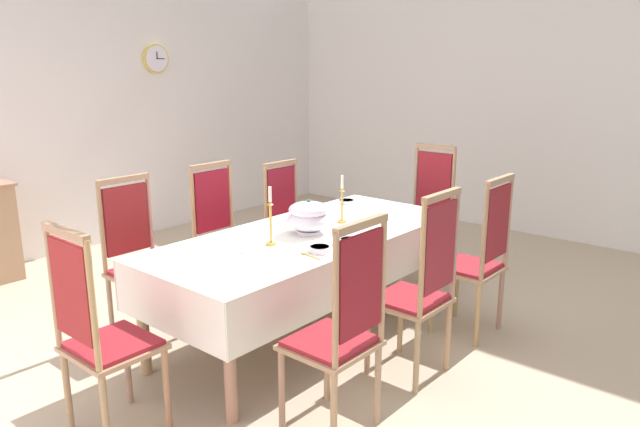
{
  "coord_description": "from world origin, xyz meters",
  "views": [
    {
      "loc": [
        -3.02,
        -2.89,
        1.93
      ],
      "look_at": [
        0.11,
        -0.22,
        0.89
      ],
      "focal_mm": 33.33,
      "sensor_mm": 36.0,
      "label": 1
    }
  ],
  "objects_px": {
    "chair_south_a": "(341,327)",
    "chair_head_east": "(426,212)",
    "chair_north_a": "(139,257)",
    "chair_head_west": "(99,332)",
    "candlestick_west": "(271,221)",
    "chair_north_b": "(223,234)",
    "candlestick_east": "(342,204)",
    "mounted_clock": "(156,59)",
    "chair_south_b": "(420,285)",
    "chair_north_c": "(291,219)",
    "bowl_far_left": "(346,201)",
    "chair_south_c": "(478,256)",
    "spoon_primary": "(306,254)",
    "bowl_near_right": "(350,241)",
    "spoon_secondary": "(337,246)",
    "soup_tureen": "(308,217)",
    "dining_table": "(309,243)",
    "bowl_near_left": "(320,249)"
  },
  "relations": [
    {
      "from": "chair_head_west",
      "to": "mounted_clock",
      "type": "height_order",
      "value": "mounted_clock"
    },
    {
      "from": "spoon_secondary",
      "to": "chair_south_c",
      "type": "bearing_deg",
      "value": -27.82
    },
    {
      "from": "candlestick_east",
      "to": "spoon_secondary",
      "type": "xyz_separation_m",
      "value": [
        -0.5,
        -0.36,
        -0.14
      ]
    },
    {
      "from": "chair_south_a",
      "to": "spoon_secondary",
      "type": "distance_m",
      "value": 0.89
    },
    {
      "from": "bowl_far_left",
      "to": "spoon_secondary",
      "type": "xyz_separation_m",
      "value": [
        -1.02,
        -0.72,
        -0.01
      ]
    },
    {
      "from": "bowl_near_left",
      "to": "chair_north_a",
      "type": "bearing_deg",
      "value": 111.87
    },
    {
      "from": "chair_south_b",
      "to": "candlestick_west",
      "type": "relative_size",
      "value": 3.1
    },
    {
      "from": "chair_north_c",
      "to": "chair_head_west",
      "type": "xyz_separation_m",
      "value": [
        -2.41,
        -0.91,
        0.03
      ]
    },
    {
      "from": "spoon_primary",
      "to": "chair_south_c",
      "type": "bearing_deg",
      "value": -18.49
    },
    {
      "from": "soup_tureen",
      "to": "bowl_near_right",
      "type": "xyz_separation_m",
      "value": [
        -0.02,
        -0.38,
        -0.1
      ]
    },
    {
      "from": "chair_north_c",
      "to": "spoon_secondary",
      "type": "xyz_separation_m",
      "value": [
        -0.92,
        -1.27,
        0.21
      ]
    },
    {
      "from": "chair_head_east",
      "to": "bowl_near_right",
      "type": "xyz_separation_m",
      "value": [
        -1.65,
        -0.38,
        0.18
      ]
    },
    {
      "from": "mounted_clock",
      "to": "candlestick_east",
      "type": "bearing_deg",
      "value": -101.73
    },
    {
      "from": "chair_north_a",
      "to": "candlestick_east",
      "type": "relative_size",
      "value": 3.23
    },
    {
      "from": "bowl_near_right",
      "to": "bowl_far_left",
      "type": "height_order",
      "value": "bowl_near_right"
    },
    {
      "from": "bowl_near_left",
      "to": "bowl_near_right",
      "type": "distance_m",
      "value": 0.27
    },
    {
      "from": "dining_table",
      "to": "spoon_primary",
      "type": "distance_m",
      "value": 0.51
    },
    {
      "from": "candlestick_west",
      "to": "bowl_far_left",
      "type": "distance_m",
      "value": 1.33
    },
    {
      "from": "chair_north_c",
      "to": "candlestick_east",
      "type": "height_order",
      "value": "candlestick_east"
    },
    {
      "from": "chair_south_a",
      "to": "candlestick_east",
      "type": "relative_size",
      "value": 3.33
    },
    {
      "from": "candlestick_east",
      "to": "candlestick_west",
      "type": "bearing_deg",
      "value": 180.0
    },
    {
      "from": "chair_south_b",
      "to": "mounted_clock",
      "type": "bearing_deg",
      "value": 75.72
    },
    {
      "from": "chair_north_b",
      "to": "candlestick_east",
      "type": "xyz_separation_m",
      "value": [
        0.39,
        -0.92,
        0.32
      ]
    },
    {
      "from": "bowl_near_left",
      "to": "bowl_near_right",
      "type": "xyz_separation_m",
      "value": [
        0.26,
        -0.04,
        -0.0
      ]
    },
    {
      "from": "chair_south_c",
      "to": "bowl_near_right",
      "type": "height_order",
      "value": "chair_south_c"
    },
    {
      "from": "chair_south_a",
      "to": "chair_head_east",
      "type": "height_order",
      "value": "chair_head_east"
    },
    {
      "from": "mounted_clock",
      "to": "chair_south_b",
      "type": "bearing_deg",
      "value": -104.28
    },
    {
      "from": "bowl_far_left",
      "to": "chair_south_c",
      "type": "bearing_deg",
      "value": -94.78
    },
    {
      "from": "spoon_secondary",
      "to": "chair_north_c",
      "type": "bearing_deg",
      "value": 57.93
    },
    {
      "from": "chair_north_b",
      "to": "soup_tureen",
      "type": "height_order",
      "value": "chair_north_b"
    },
    {
      "from": "chair_south_c",
      "to": "mounted_clock",
      "type": "distance_m",
      "value": 4.37
    },
    {
      "from": "chair_north_a",
      "to": "chair_north_b",
      "type": "xyz_separation_m",
      "value": [
        0.78,
        0.0,
        0.0
      ]
    },
    {
      "from": "dining_table",
      "to": "bowl_near_right",
      "type": "height_order",
      "value": "bowl_near_right"
    },
    {
      "from": "chair_south_b",
      "to": "chair_north_c",
      "type": "bearing_deg",
      "value": 66.41
    },
    {
      "from": "dining_table",
      "to": "bowl_near_left",
      "type": "distance_m",
      "value": 0.46
    },
    {
      "from": "chair_north_b",
      "to": "spoon_secondary",
      "type": "bearing_deg",
      "value": 84.83
    },
    {
      "from": "chair_south_c",
      "to": "soup_tureen",
      "type": "bearing_deg",
      "value": 130.82
    },
    {
      "from": "chair_south_c",
      "to": "spoon_primary",
      "type": "bearing_deg",
      "value": 152.99
    },
    {
      "from": "chair_north_a",
      "to": "chair_head_east",
      "type": "relative_size",
      "value": 0.95
    },
    {
      "from": "bowl_far_left",
      "to": "chair_north_b",
      "type": "bearing_deg",
      "value": 148.53
    },
    {
      "from": "chair_head_west",
      "to": "candlestick_west",
      "type": "height_order",
      "value": "chair_head_west"
    },
    {
      "from": "soup_tureen",
      "to": "bowl_near_right",
      "type": "distance_m",
      "value": 0.4
    },
    {
      "from": "chair_head_east",
      "to": "spoon_primary",
      "type": "xyz_separation_m",
      "value": [
        -2.01,
        -0.32,
        0.16
      ]
    },
    {
      "from": "chair_north_a",
      "to": "candlestick_east",
      "type": "bearing_deg",
      "value": 141.85
    },
    {
      "from": "dining_table",
      "to": "spoon_secondary",
      "type": "bearing_deg",
      "value": -109.23
    },
    {
      "from": "chair_north_a",
      "to": "bowl_near_left",
      "type": "height_order",
      "value": "chair_north_a"
    },
    {
      "from": "chair_south_b",
      "to": "chair_south_c",
      "type": "relative_size",
      "value": 1.02
    },
    {
      "from": "chair_head_west",
      "to": "spoon_secondary",
      "type": "height_order",
      "value": "chair_head_west"
    },
    {
      "from": "soup_tureen",
      "to": "bowl_far_left",
      "type": "distance_m",
      "value": 0.98
    },
    {
      "from": "chair_south_a",
      "to": "chair_head_west",
      "type": "bearing_deg",
      "value": 132.06
    }
  ]
}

